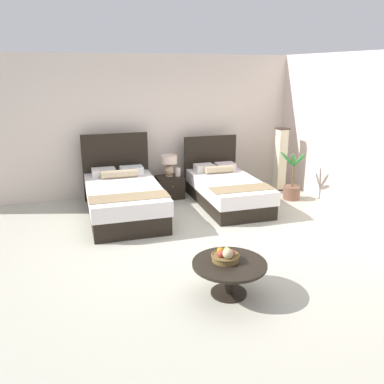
% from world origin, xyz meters
% --- Properties ---
extents(ground_plane, '(9.59, 9.42, 0.02)m').
position_xyz_m(ground_plane, '(0.00, 0.00, -0.01)').
color(ground_plane, '#B7B4A1').
extents(wall_back, '(9.59, 0.12, 2.83)m').
position_xyz_m(wall_back, '(0.00, 2.91, 1.41)').
color(wall_back, beige).
rests_on(wall_back, ground).
extents(wall_side_right, '(0.12, 5.02, 2.83)m').
position_xyz_m(wall_side_right, '(2.99, 0.40, 1.41)').
color(wall_side_right, beige).
rests_on(wall_side_right, ground).
extents(bed_near_window, '(1.35, 2.25, 1.33)m').
position_xyz_m(bed_near_window, '(-1.00, 1.57, 0.33)').
color(bed_near_window, black).
rests_on(bed_near_window, ground).
extents(bed_near_corner, '(1.20, 2.15, 1.19)m').
position_xyz_m(bed_near_corner, '(1.00, 1.57, 0.30)').
color(bed_near_corner, black).
rests_on(bed_near_corner, ground).
extents(nightstand, '(0.54, 0.43, 0.45)m').
position_xyz_m(nightstand, '(0.06, 2.29, 0.23)').
color(nightstand, black).
rests_on(nightstand, ground).
extents(table_lamp, '(0.32, 0.32, 0.43)m').
position_xyz_m(table_lamp, '(0.06, 2.31, 0.72)').
color(table_lamp, tan).
rests_on(table_lamp, nightstand).
extents(vase, '(0.11, 0.11, 0.18)m').
position_xyz_m(vase, '(0.22, 2.25, 0.55)').
color(vase, beige).
rests_on(vase, nightstand).
extents(coffee_table, '(0.87, 0.87, 0.41)m').
position_xyz_m(coffee_table, '(-0.28, -1.48, 0.32)').
color(coffee_table, black).
rests_on(coffee_table, ground).
extents(fruit_bowl, '(0.33, 0.33, 0.18)m').
position_xyz_m(fruit_bowl, '(-0.31, -1.43, 0.47)').
color(fruit_bowl, brown).
rests_on(fruit_bowl, coffee_table).
extents(floor_lamp_corner, '(0.24, 0.24, 1.35)m').
position_xyz_m(floor_lamp_corner, '(2.48, 2.08, 0.67)').
color(floor_lamp_corner, '#372623').
rests_on(floor_lamp_corner, ground).
extents(potted_palm, '(0.51, 0.46, 1.00)m').
position_xyz_m(potted_palm, '(2.38, 1.41, 0.26)').
color(potted_palm, brown).
rests_on(potted_palm, ground).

